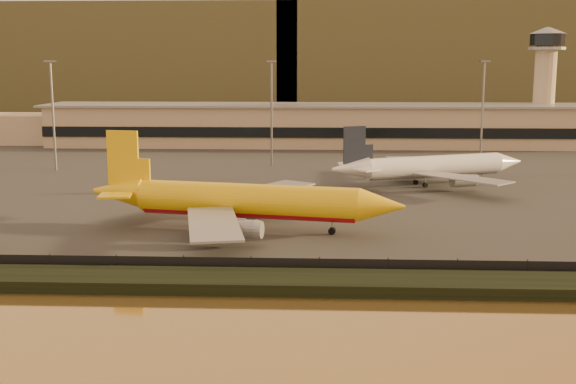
{
  "coord_description": "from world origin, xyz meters",
  "views": [
    {
      "loc": [
        2.15,
        -94.54,
        24.77
      ],
      "look_at": [
        -2.83,
        12.0,
        5.81
      ],
      "focal_mm": 45.0,
      "sensor_mm": 36.0,
      "label": 1
    }
  ],
  "objects": [
    {
      "name": "ground",
      "position": [
        0.0,
        0.0,
        0.0
      ],
      "size": [
        900.0,
        900.0,
        0.0
      ],
      "primitive_type": "plane",
      "color": "black",
      "rests_on": "ground"
    },
    {
      "name": "embankment",
      "position": [
        0.0,
        -17.0,
        0.7
      ],
      "size": [
        320.0,
        7.0,
        1.4
      ],
      "primitive_type": "cube",
      "color": "black",
      "rests_on": "ground"
    },
    {
      "name": "tarmac",
      "position": [
        0.0,
        95.0,
        0.1
      ],
      "size": [
        320.0,
        220.0,
        0.2
      ],
      "primitive_type": "cube",
      "color": "#2D2D2D",
      "rests_on": "ground"
    },
    {
      "name": "perimeter_fence",
      "position": [
        0.0,
        -13.0,
        1.3
      ],
      "size": [
        300.0,
        0.05,
        2.2
      ],
      "primitive_type": "cube",
      "color": "black",
      "rests_on": "tarmac"
    },
    {
      "name": "terminal_building",
      "position": [
        -14.52,
        125.55,
        6.25
      ],
      "size": [
        202.0,
        25.0,
        12.6
      ],
      "color": "#C8AB8B",
      "rests_on": "tarmac"
    },
    {
      "name": "control_tower",
      "position": [
        70.0,
        131.0,
        21.66
      ],
      "size": [
        11.2,
        11.2,
        35.5
      ],
      "color": "#C8AB8B",
      "rests_on": "tarmac"
    },
    {
      "name": "apron_light_masts",
      "position": [
        15.0,
        75.0,
        15.7
      ],
      "size": [
        152.2,
        12.2,
        25.4
      ],
      "color": "slate",
      "rests_on": "tarmac"
    },
    {
      "name": "distant_hills",
      "position": [
        -20.74,
        340.0,
        31.39
      ],
      "size": [
        470.0,
        160.0,
        70.0
      ],
      "color": "brown",
      "rests_on": "ground"
    },
    {
      "name": "dhl_cargo_jet",
      "position": [
        -9.66,
        10.94,
        4.54
      ],
      "size": [
        48.48,
        46.83,
        14.53
      ],
      "rotation": [
        0.0,
        0.0,
        -0.19
      ],
      "color": "yellow",
      "rests_on": "tarmac"
    },
    {
      "name": "white_narrowbody_jet",
      "position": [
        24.59,
        52.88,
        3.97
      ],
      "size": [
        42.12,
        39.77,
        12.64
      ],
      "rotation": [
        0.0,
        0.0,
        0.39
      ],
      "color": "white",
      "rests_on": "tarmac"
    },
    {
      "name": "gse_vehicle_yellow",
      "position": [
        3.45,
        25.11,
        1.1
      ],
      "size": [
        4.13,
        2.14,
        1.8
      ],
      "primitive_type": "cube",
      "rotation": [
        0.0,
        0.0,
        -0.09
      ],
      "color": "yellow",
      "rests_on": "tarmac"
    },
    {
      "name": "gse_vehicle_white",
      "position": [
        -26.12,
        39.19,
        0.97
      ],
      "size": [
        3.64,
        2.07,
        1.55
      ],
      "primitive_type": "cube",
      "rotation": [
        0.0,
        0.0,
        -0.16
      ],
      "color": "white",
      "rests_on": "tarmac"
    }
  ]
}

